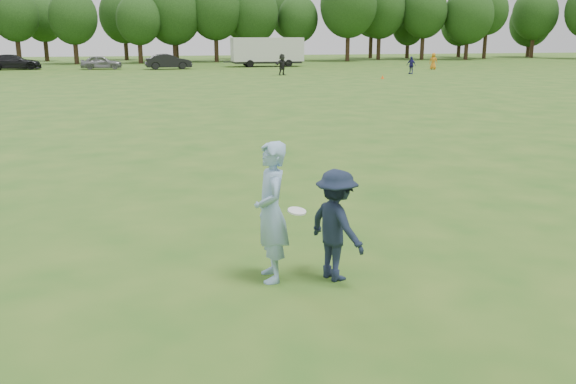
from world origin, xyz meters
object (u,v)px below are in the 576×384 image
defender (336,225)px  field_cone (383,77)px  thrower (271,212)px  cargo_trailer (267,51)px  car_e (101,62)px  player_far_b (411,65)px  player_far_c (433,61)px  car_f (168,62)px  player_far_d (282,64)px  car_d (14,62)px

defender → field_cone: bearing=-45.2°
thrower → cargo_trailer: (12.47, 60.69, 0.73)m
thrower → car_e: (-5.52, 59.34, -0.33)m
player_far_b → cargo_trailer: size_ratio=0.18×
defender → thrower: bearing=55.6°
defender → player_far_c: bearing=-50.1°
defender → car_f: 58.09m
player_far_c → car_f: bearing=23.0°
player_far_d → field_cone: size_ratio=6.29×
thrower → player_far_d: size_ratio=1.11×
defender → player_far_d: (9.81, 45.97, 0.10)m
player_far_b → player_far_c: (5.31, 6.13, 0.06)m
thrower → player_far_c: thrower is taller
thrower → field_cone: (17.80, 39.38, -0.90)m
car_e → cargo_trailer: (18.00, 1.35, 1.06)m
player_far_d → car_d: (-25.03, 14.89, -0.17)m
player_far_c → car_d: (-42.34, 9.82, -0.07)m
cargo_trailer → car_e: bearing=-175.7°
car_f → player_far_b: bearing=-126.4°
cargo_trailer → player_far_b: bearing=-57.2°
car_e → cargo_trailer: cargo_trailer is taller
player_far_b → player_far_d: 12.04m
player_far_d → field_cone: (7.05, -6.38, -0.79)m
thrower → car_d: (-14.28, 60.66, -0.28)m
player_far_b → car_e: bearing=-152.9°
player_far_c → car_f: size_ratio=0.36×
player_far_c → cargo_trailer: cargo_trailer is taller
thrower → car_f: bearing=-179.7°
car_d → cargo_trailer: cargo_trailer is taller
car_d → car_f: bearing=-104.9°
player_far_c → car_e: size_ratio=0.40×
player_far_b → thrower: bearing=-62.5°
defender → player_far_b: bearing=-48.0°
player_far_c → cargo_trailer: 18.47m
player_far_c → player_far_d: size_ratio=0.90×
player_far_c → car_d: bearing=24.7°
car_e → player_far_b: bearing=-117.4°
thrower → player_far_b: thrower is taller
player_far_b → cargo_trailer: bearing=177.2°
player_far_b → car_e: (-28.28, 14.63, -0.08)m
player_far_b → car_e: size_ratio=0.38×
player_far_c → car_f: (-26.75, 7.05, -0.07)m
thrower → field_cone: thrower is taller
defender → player_far_c: (27.12, 51.04, 0.01)m
car_d → cargo_trailer: 26.77m
player_far_b → field_cone: player_far_b is taller
player_far_b → cargo_trailer: cargo_trailer is taller
car_d → cargo_trailer: size_ratio=0.59×
thrower → player_far_b: (22.75, 44.71, -0.26)m
defender → car_e: (-6.47, 59.54, -0.13)m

